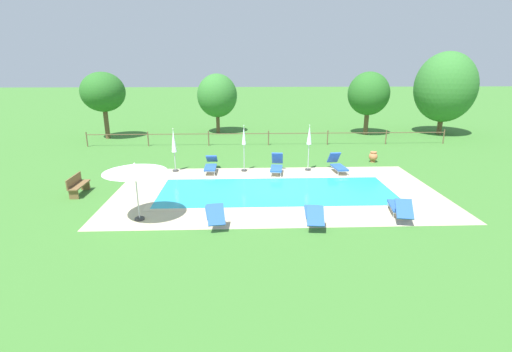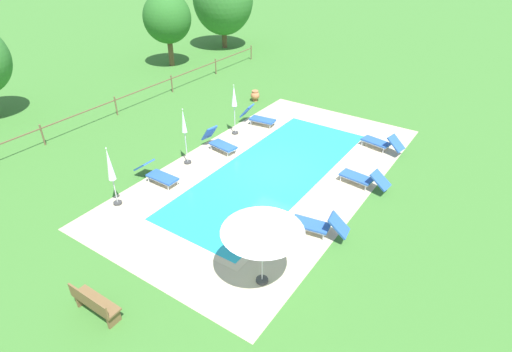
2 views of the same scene
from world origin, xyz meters
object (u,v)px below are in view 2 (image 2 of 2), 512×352
patio_umbrella_closed_row_west (234,100)px  wooden_bench_lawn_side (94,303)px  patio_umbrella_closed_row_centre (184,129)px  sun_lounger_north_near_steps (258,117)px  tree_centre (167,18)px  patio_umbrella_open_foreground (263,227)px  terracotta_urn_near_fence (255,95)px  sun_lounger_north_end (363,178)px  sun_lounger_north_far (157,174)px  patio_umbrella_closed_row_mid_west (110,168)px  sun_lounger_south_mid (318,225)px  sun_lounger_south_end (382,142)px  sun_lounger_north_mid (219,142)px

patio_umbrella_closed_row_west → wooden_bench_lawn_side: (-11.04, -3.55, -1.29)m
patio_umbrella_closed_row_centre → sun_lounger_north_near_steps: bearing=-3.4°
patio_umbrella_closed_row_west → tree_centre: 12.66m
patio_umbrella_open_foreground → terracotta_urn_near_fence: (11.74, 8.19, -1.68)m
tree_centre → patio_umbrella_open_foreground: bearing=-129.5°
sun_lounger_north_end → tree_centre: 19.53m
sun_lounger_north_far → wooden_bench_lawn_side: size_ratio=1.34×
patio_umbrella_closed_row_mid_west → terracotta_urn_near_fence: bearing=7.8°
sun_lounger_south_mid → patio_umbrella_closed_row_west: size_ratio=0.79×
patio_umbrella_closed_row_west → tree_centre: bearing=58.0°
sun_lounger_south_end → sun_lounger_south_mid: bearing=-177.4°
sun_lounger_north_near_steps → terracotta_urn_near_fence: bearing=36.6°
sun_lounger_north_far → patio_umbrella_open_foreground: 7.05m
patio_umbrella_closed_row_west → sun_lounger_south_end: bearing=-70.0°
sun_lounger_north_far → tree_centre: (11.99, 10.71, 2.95)m
sun_lounger_north_far → wooden_bench_lawn_side: wooden_bench_lawn_side is taller
patio_umbrella_closed_row_mid_west → terracotta_urn_near_fence: (11.50, 1.56, -1.21)m
sun_lounger_north_mid → wooden_bench_lawn_side: bearing=-161.3°
patio_umbrella_closed_row_mid_west → wooden_bench_lawn_side: (-3.74, -3.62, -1.09)m
sun_lounger_north_end → terracotta_urn_near_fence: sun_lounger_north_end is taller
sun_lounger_north_mid → patio_umbrella_closed_row_mid_west: bearing=175.0°
sun_lounger_north_far → tree_centre: size_ratio=0.40×
patio_umbrella_closed_row_west → terracotta_urn_near_fence: patio_umbrella_closed_row_west is taller
wooden_bench_lawn_side → terracotta_urn_near_fence: wooden_bench_lawn_side is taller
terracotta_urn_near_fence → sun_lounger_north_near_steps: bearing=-143.4°
patio_umbrella_closed_row_centre → wooden_bench_lawn_side: 8.38m
patio_umbrella_closed_row_mid_west → tree_centre: bearing=37.2°
patio_umbrella_closed_row_west → sun_lounger_north_mid: bearing=-167.1°
sun_lounger_north_near_steps → sun_lounger_north_mid: (-3.34, -0.09, 0.01)m
sun_lounger_north_near_steps → tree_centre: 12.45m
sun_lounger_north_far → patio_umbrella_closed_row_mid_west: 2.29m
sun_lounger_south_mid → patio_umbrella_closed_row_west: (4.69, 6.92, 1.37)m
patio_umbrella_closed_row_west → patio_umbrella_closed_row_mid_west: (-7.30, 0.08, -0.20)m
patio_umbrella_closed_row_mid_west → patio_umbrella_closed_row_centre: bearing=-1.5°
patio_umbrella_open_foreground → patio_umbrella_closed_row_centre: bearing=58.4°
patio_umbrella_open_foreground → terracotta_urn_near_fence: bearing=34.9°
wooden_bench_lawn_side → tree_centre: bearing=38.8°
sun_lounger_north_end → patio_umbrella_open_foreground: 6.75m
patio_umbrella_closed_row_centre → patio_umbrella_closed_row_west: bearing=0.4°
patio_umbrella_open_foreground → patio_umbrella_closed_row_mid_west: bearing=87.9°
sun_lounger_north_mid → patio_umbrella_closed_row_mid_west: patio_umbrella_closed_row_mid_west is taller
patio_umbrella_open_foreground → tree_centre: tree_centre is taller
sun_lounger_north_end → patio_umbrella_open_foreground: size_ratio=0.89×
patio_umbrella_closed_row_mid_west → patio_umbrella_closed_row_west: bearing=-0.6°
sun_lounger_north_mid → patio_umbrella_closed_row_west: patio_umbrella_closed_row_west is taller
sun_lounger_south_end → patio_umbrella_closed_row_west: patio_umbrella_closed_row_west is taller
sun_lounger_north_end → patio_umbrella_closed_row_centre: patio_umbrella_closed_row_centre is taller
wooden_bench_lawn_side → patio_umbrella_closed_row_mid_west: bearing=44.0°
sun_lounger_north_mid → patio_umbrella_closed_row_mid_west: 5.66m
patio_umbrella_closed_row_mid_west → sun_lounger_north_mid: bearing=-5.0°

